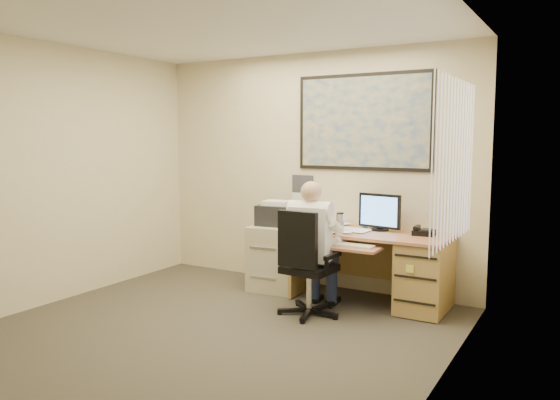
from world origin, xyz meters
The scene contains 8 objects.
room_shell centered at (0.00, 0.00, 1.35)m, with size 4.00×4.50×2.70m.
desk centered at (1.23, 1.90, 0.44)m, with size 1.60×0.97×1.13m.
world_map centered at (0.65, 2.23, 1.90)m, with size 1.56×0.03×1.06m, color #1E4C93.
wall_calendar centered at (-0.10, 2.24, 1.08)m, with size 0.28×0.01×0.42m, color white.
window_blinds centered at (1.97, 0.80, 1.55)m, with size 0.06×1.40×1.30m, color silver, non-canonical shape.
filing_cabinet centered at (-0.23, 1.87, 0.44)m, with size 0.59×0.68×1.02m.
office_chair centered at (0.53, 1.15, 0.31)m, with size 0.66×0.66×1.05m.
person centered at (0.52, 1.23, 0.66)m, with size 0.54×0.78×1.31m, color white, non-canonical shape.
Camera 1 is at (2.89, -3.45, 1.73)m, focal length 35.00 mm.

